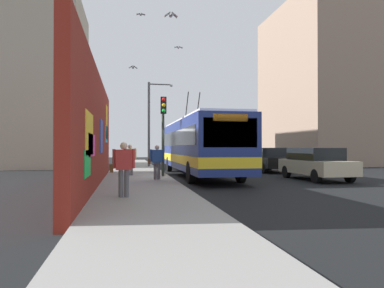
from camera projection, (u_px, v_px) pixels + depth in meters
name	position (u px, v px, depth m)	size (l,w,h in m)	color
ground_plane	(169.00, 179.00, 17.91)	(80.00, 80.00, 0.00)	black
sidewalk_slab	(138.00, 178.00, 17.62)	(48.00, 3.20, 0.15)	gray
graffiti_wall	(96.00, 132.00, 13.86)	(14.99, 0.32, 4.45)	maroon
building_far_left	(39.00, 85.00, 28.86)	(8.71, 6.98, 13.42)	#9E937F
building_far_right	(325.00, 86.00, 34.53)	(12.68, 8.95, 15.34)	gray
city_bus	(198.00, 145.00, 19.70)	(12.45, 2.59, 4.92)	navy
parked_car_champagne	(315.00, 163.00, 17.32)	(4.50, 1.89, 1.58)	#C6B793
parked_car_black	(267.00, 159.00, 23.30)	(4.70, 1.87, 1.58)	black
parked_car_white	(237.00, 157.00, 29.65)	(4.35, 1.86, 1.58)	white
pedestrian_at_curb	(157.00, 160.00, 15.96)	(0.22, 0.72, 1.56)	#595960
pedestrian_midblock	(130.00, 157.00, 18.38)	(0.22, 0.73, 1.60)	#595960
pedestrian_near_wall	(123.00, 165.00, 10.31)	(0.22, 0.73, 1.61)	#595960
traffic_light	(163.00, 123.00, 17.59)	(0.49, 0.28, 4.00)	#2D382D
street_lamp	(152.00, 118.00, 27.10)	(0.44, 1.97, 6.49)	#4C4C51
flying_pigeons	(154.00, 38.00, 19.84)	(8.88, 3.36, 3.60)	gray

